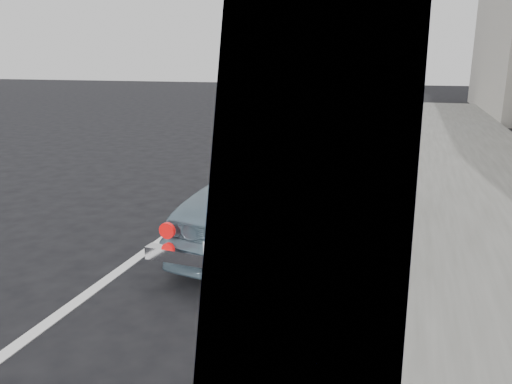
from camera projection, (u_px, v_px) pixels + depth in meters
pline_front at (325, 181)px, 8.83m from camera, size 3.00×0.12×0.01m
pline_side at (161, 240)px, 5.99m from camera, size 0.12×7.00×0.01m
retro_coupe at (289, 179)px, 6.09m from camera, size 1.89×4.13×1.37m
cat at (235, 287)px, 4.52m from camera, size 0.30×0.44×0.25m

